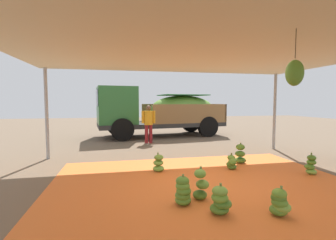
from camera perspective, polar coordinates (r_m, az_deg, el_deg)
The scene contains 13 objects.
ground_plane at distance 7.85m, azimuth 1.34°, elevation -8.28°, with size 40.00×40.00×0.00m, color brown.
tarp_orange at distance 5.08m, azimuth 9.31°, elevation -15.30°, with size 6.28×5.12×0.01m, color orange.
tent_canopy at distance 4.80m, azimuth 10.34°, elevation 15.98°, with size 8.00×7.00×2.76m.
banana_bunch_0 at distance 7.04m, azimuth 16.62°, elevation -7.77°, with size 0.42×0.42×0.58m.
banana_bunch_1 at distance 4.38m, azimuth 7.71°, elevation -15.00°, with size 0.36×0.36×0.58m.
banana_bunch_2 at distance 6.39m, azimuth 14.72°, elevation -9.66°, with size 0.31×0.31×0.42m.
banana_bunch_3 at distance 4.15m, azimuth 3.53°, elevation -16.43°, with size 0.37×0.38×0.51m.
banana_bunch_5 at distance 6.02m, azimuth -2.24°, elevation -10.19°, with size 0.38×0.39×0.46m.
banana_bunch_6 at distance 4.14m, azimuth 24.75°, elevation -17.28°, with size 0.31×0.32×0.45m.
banana_bunch_7 at distance 6.67m, azimuth 30.55°, elevation -9.15°, with size 0.34×0.33×0.51m.
banana_bunch_8 at distance 3.92m, azimuth 12.21°, elevation -18.14°, with size 0.43×0.43×0.48m.
cargo_truck_main at distance 12.11m, azimuth -2.17°, elevation 2.15°, with size 6.36×3.00×2.40m.
worker_0 at distance 10.04m, azimuth -4.59°, elevation -0.28°, with size 0.57×0.35×1.57m.
Camera 1 is at (-1.74, -4.46, 1.69)m, focal length 25.96 mm.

